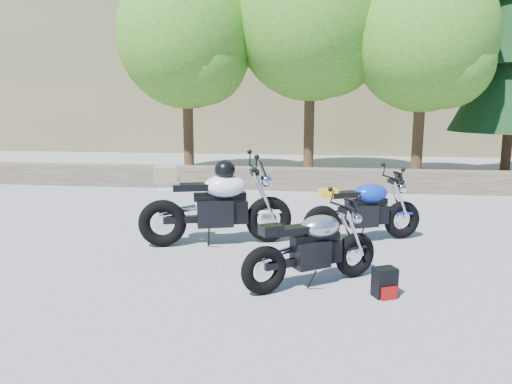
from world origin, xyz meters
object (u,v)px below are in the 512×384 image
silver_bike (313,248)px  white_bike (216,203)px  backpack (385,283)px  blue_bike (364,211)px

silver_bike → white_bike: bearing=100.6°
white_bike → backpack: bearing=-54.3°
silver_bike → white_bike: white_bike is taller
blue_bike → silver_bike: bearing=-132.5°
blue_bike → backpack: (0.06, -2.17, -0.31)m
white_bike → backpack: size_ratio=6.83×
silver_bike → backpack: (0.79, -0.26, -0.28)m
white_bike → blue_bike: 2.22m
silver_bike → white_bike: 2.07m
blue_bike → backpack: bearing=-110.2°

